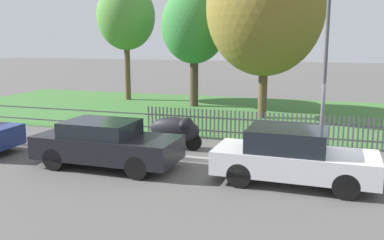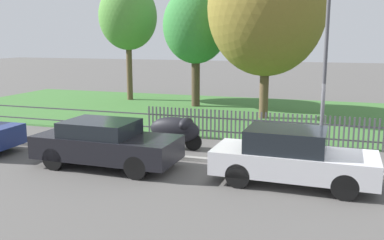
{
  "view_description": "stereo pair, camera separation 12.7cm",
  "coord_description": "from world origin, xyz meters",
  "px_view_note": "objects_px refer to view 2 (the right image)",
  "views": [
    {
      "loc": [
        0.43,
        -12.18,
        3.76
      ],
      "look_at": [
        -3.8,
        1.07,
        1.1
      ],
      "focal_mm": 40.0,
      "sensor_mm": 36.0,
      "label": 1
    },
    {
      "loc": [
        0.55,
        -12.14,
        3.76
      ],
      "look_at": [
        -3.8,
        1.07,
        1.1
      ],
      "focal_mm": 40.0,
      "sensor_mm": 36.0,
      "label": 2
    }
  ],
  "objects_px": {
    "parked_car_black_saloon": "(106,143)",
    "tree_nearest_kerb": "(128,17)",
    "covered_motorcycle": "(176,130)",
    "street_lamp": "(327,29)",
    "parked_car_navy_estate": "(291,157)",
    "tree_behind_motorcycle": "(196,26)",
    "tree_mid_park": "(267,8)"
  },
  "relations": [
    {
      "from": "covered_motorcycle",
      "to": "tree_nearest_kerb",
      "type": "relative_size",
      "value": 0.28
    },
    {
      "from": "tree_behind_motorcycle",
      "to": "street_lamp",
      "type": "bearing_deg",
      "value": -55.27
    },
    {
      "from": "tree_nearest_kerb",
      "to": "street_lamp",
      "type": "height_order",
      "value": "tree_nearest_kerb"
    },
    {
      "from": "tree_mid_park",
      "to": "tree_nearest_kerb",
      "type": "bearing_deg",
      "value": 157.5
    },
    {
      "from": "parked_car_navy_estate",
      "to": "covered_motorcycle",
      "type": "distance_m",
      "value": 4.8
    },
    {
      "from": "tree_nearest_kerb",
      "to": "parked_car_navy_estate",
      "type": "bearing_deg",
      "value": -49.53
    },
    {
      "from": "parked_car_black_saloon",
      "to": "tree_mid_park",
      "type": "bearing_deg",
      "value": 72.1
    },
    {
      "from": "parked_car_black_saloon",
      "to": "tree_nearest_kerb",
      "type": "relative_size",
      "value": 0.6
    },
    {
      "from": "tree_mid_park",
      "to": "tree_behind_motorcycle",
      "type": "bearing_deg",
      "value": 149.6
    },
    {
      "from": "covered_motorcycle",
      "to": "parked_car_navy_estate",
      "type": "bearing_deg",
      "value": -28.07
    },
    {
      "from": "parked_car_navy_estate",
      "to": "street_lamp",
      "type": "height_order",
      "value": "street_lamp"
    },
    {
      "from": "parked_car_black_saloon",
      "to": "tree_nearest_kerb",
      "type": "height_order",
      "value": "tree_nearest_kerb"
    },
    {
      "from": "covered_motorcycle",
      "to": "street_lamp",
      "type": "relative_size",
      "value": 0.3
    },
    {
      "from": "parked_car_black_saloon",
      "to": "tree_behind_motorcycle",
      "type": "relative_size",
      "value": 0.66
    },
    {
      "from": "parked_car_black_saloon",
      "to": "covered_motorcycle",
      "type": "bearing_deg",
      "value": 65.39
    },
    {
      "from": "parked_car_black_saloon",
      "to": "covered_motorcycle",
      "type": "distance_m",
      "value": 2.89
    },
    {
      "from": "parked_car_navy_estate",
      "to": "covered_motorcycle",
      "type": "relative_size",
      "value": 2.13
    },
    {
      "from": "parked_car_black_saloon",
      "to": "tree_nearest_kerb",
      "type": "xyz_separation_m",
      "value": [
        -5.7,
        13.09,
        4.33
      ]
    },
    {
      "from": "tree_mid_park",
      "to": "street_lamp",
      "type": "xyz_separation_m",
      "value": [
        2.84,
        -7.7,
        -1.11
      ]
    },
    {
      "from": "parked_car_black_saloon",
      "to": "tree_nearest_kerb",
      "type": "distance_m",
      "value": 14.92
    },
    {
      "from": "tree_nearest_kerb",
      "to": "covered_motorcycle",
      "type": "bearing_deg",
      "value": -56.5
    },
    {
      "from": "tree_mid_park",
      "to": "street_lamp",
      "type": "distance_m",
      "value": 8.28
    },
    {
      "from": "tree_behind_motorcycle",
      "to": "street_lamp",
      "type": "distance_m",
      "value": 12.37
    },
    {
      "from": "parked_car_navy_estate",
      "to": "tree_nearest_kerb",
      "type": "relative_size",
      "value": 0.59
    },
    {
      "from": "tree_behind_motorcycle",
      "to": "street_lamp",
      "type": "xyz_separation_m",
      "value": [
        7.04,
        -10.16,
        -0.39
      ]
    },
    {
      "from": "parked_car_black_saloon",
      "to": "street_lamp",
      "type": "distance_m",
      "value": 7.09
    },
    {
      "from": "tree_nearest_kerb",
      "to": "parked_car_black_saloon",
      "type": "bearing_deg",
      "value": -66.49
    },
    {
      "from": "parked_car_navy_estate",
      "to": "tree_nearest_kerb",
      "type": "distance_m",
      "value": 17.57
    },
    {
      "from": "parked_car_navy_estate",
      "to": "street_lamp",
      "type": "distance_m",
      "value": 3.71
    },
    {
      "from": "covered_motorcycle",
      "to": "street_lamp",
      "type": "bearing_deg",
      "value": -7.62
    },
    {
      "from": "parked_car_navy_estate",
      "to": "tree_nearest_kerb",
      "type": "height_order",
      "value": "tree_nearest_kerb"
    },
    {
      "from": "tree_behind_motorcycle",
      "to": "street_lamp",
      "type": "height_order",
      "value": "tree_behind_motorcycle"
    }
  ]
}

